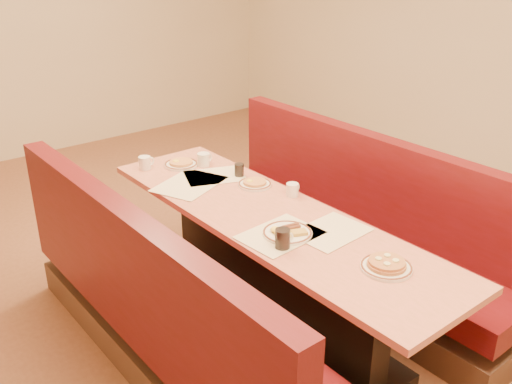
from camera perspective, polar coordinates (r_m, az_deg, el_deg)
ground at (r=3.70m, az=1.29°, el=-12.76°), size 8.00×8.00×0.00m
room_envelope at (r=2.98m, az=1.65°, el=18.54°), size 6.04×8.04×2.82m
diner_table at (r=3.49m, az=1.35°, el=-7.83°), size 0.70×2.50×0.75m
booth_left at (r=3.15m, az=-9.12°, el=-12.35°), size 0.55×2.50×1.05m
booth_right at (r=3.95m, az=9.52°, el=-4.36°), size 0.55×2.50×1.05m
placemat_near_left at (r=3.08m, az=2.44°, el=-4.30°), size 0.44×0.34×0.00m
placemat_near_right at (r=3.14m, az=7.49°, el=-3.93°), size 0.42×0.32×0.00m
placemat_far_left at (r=3.74m, az=-6.67°, el=0.81°), size 0.54×0.48×0.00m
placemat_far_right at (r=3.85m, az=-4.13°, el=1.63°), size 0.47×0.41×0.00m
pancake_plate at (r=2.85m, az=12.92°, el=-7.18°), size 0.25×0.25×0.06m
eggs_plate at (r=3.08m, az=3.12°, el=-4.07°), size 0.27×0.27×0.05m
extra_plate_mid at (r=3.69m, az=-0.14°, el=0.85°), size 0.22×0.22×0.04m
extra_plate_far at (r=4.05m, az=-7.51°, el=2.82°), size 0.23×0.23×0.05m
coffee_mug_a at (r=3.54m, az=3.69°, el=0.26°), size 0.11×0.08×0.08m
coffee_mug_b at (r=2.96m, az=2.72°, el=-4.72°), size 0.11×0.07×0.08m
coffee_mug_c at (r=4.02m, az=-5.23°, el=3.28°), size 0.12×0.09×0.09m
coffee_mug_d at (r=4.03m, az=-11.02°, el=2.92°), size 0.12×0.08×0.09m
soda_tumbler_near at (r=2.94m, az=2.68°, el=-4.71°), size 0.08×0.08×0.11m
soda_tumbler_mid at (r=3.83m, az=-1.69°, el=2.19°), size 0.06×0.06×0.09m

